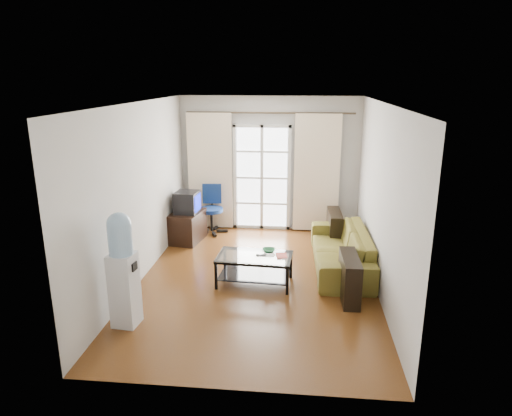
{
  "coord_description": "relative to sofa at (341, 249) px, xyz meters",
  "views": [
    {
      "loc": [
        0.63,
        -6.48,
        3.06
      ],
      "look_at": [
        -0.05,
        0.35,
        1.07
      ],
      "focal_mm": 32.0,
      "sensor_mm": 36.0,
      "label": 1
    }
  ],
  "objects": [
    {
      "name": "water_cooler",
      "position": [
        -2.86,
        -2.11,
        0.46
      ],
      "size": [
        0.34,
        0.33,
        1.49
      ],
      "rotation": [
        0.0,
        0.0,
        -0.11
      ],
      "color": "silver",
      "rests_on": "floor"
    },
    {
      "name": "curtain_left",
      "position": [
        -2.53,
        1.83,
        0.88
      ],
      "size": [
        0.9,
        0.07,
        2.35
      ],
      "primitive_type": "cube",
      "color": "#FFEDCD",
      "rests_on": "curtain_rod"
    },
    {
      "name": "wall_left",
      "position": [
        -3.13,
        -0.65,
        1.03
      ],
      "size": [
        0.02,
        5.2,
        2.7
      ],
      "primitive_type": "cube",
      "color": "beige",
      "rests_on": "floor"
    },
    {
      "name": "task_chair",
      "position": [
        -2.47,
        1.56,
        -0.04
      ],
      "size": [
        0.72,
        0.72,
        0.96
      ],
      "rotation": [
        0.0,
        0.0,
        0.1
      ],
      "color": "black",
      "rests_on": "floor"
    },
    {
      "name": "french_door",
      "position": [
        -1.48,
        1.89,
        0.76
      ],
      "size": [
        1.16,
        0.06,
        2.15
      ],
      "color": "white",
      "rests_on": "wall_back"
    },
    {
      "name": "crt_tv",
      "position": [
        -2.83,
        0.99,
        0.46
      ],
      "size": [
        0.48,
        0.47,
        0.41
      ],
      "rotation": [
        0.0,
        0.0,
        -0.08
      ],
      "color": "black",
      "rests_on": "tv_stand"
    },
    {
      "name": "curtain_rod",
      "position": [
        -1.33,
        1.85,
        2.06
      ],
      "size": [
        3.3,
        0.04,
        0.04
      ],
      "primitive_type": "cylinder",
      "rotation": [
        0.0,
        1.57,
        0.0
      ],
      "color": "#4C3F2D",
      "rests_on": "wall_back"
    },
    {
      "name": "sofa",
      "position": [
        0.0,
        0.0,
        0.0
      ],
      "size": [
        2.25,
        1.0,
        0.64
      ],
      "primitive_type": "imported",
      "rotation": [
        0.0,
        0.0,
        -1.54
      ],
      "color": "olive",
      "rests_on": "floor"
    },
    {
      "name": "remote",
      "position": [
        -1.25,
        -0.75,
        0.14
      ],
      "size": [
        0.16,
        0.05,
        0.02
      ],
      "primitive_type": "cube",
      "rotation": [
        0.0,
        0.0,
        0.03
      ],
      "color": "black",
      "rests_on": "coffee_table"
    },
    {
      "name": "floor",
      "position": [
        -1.33,
        -0.65,
        -0.32
      ],
      "size": [
        5.2,
        5.2,
        0.0
      ],
      "primitive_type": "plane",
      "color": "brown",
      "rests_on": "ground"
    },
    {
      "name": "coffee_table",
      "position": [
        -1.35,
        -0.76,
        -0.03
      ],
      "size": [
        1.16,
        0.71,
        0.45
      ],
      "rotation": [
        0.0,
        0.0,
        -0.07
      ],
      "color": "silver",
      "rests_on": "floor"
    },
    {
      "name": "wall_back",
      "position": [
        -1.33,
        1.95,
        1.03
      ],
      "size": [
        3.6,
        0.02,
        2.7
      ],
      "primitive_type": "cube",
      "color": "beige",
      "rests_on": "floor"
    },
    {
      "name": "curtain_right",
      "position": [
        -0.38,
        1.83,
        0.88
      ],
      "size": [
        0.9,
        0.07,
        2.35
      ],
      "primitive_type": "cube",
      "color": "#FFEDCD",
      "rests_on": "curtain_rod"
    },
    {
      "name": "wall_front",
      "position": [
        -1.33,
        -3.25,
        1.03
      ],
      "size": [
        3.6,
        0.02,
        2.7
      ],
      "primitive_type": "cube",
      "color": "beige",
      "rests_on": "floor"
    },
    {
      "name": "tv_stand",
      "position": [
        -2.83,
        1.0,
        -0.03
      ],
      "size": [
        0.63,
        0.85,
        0.57
      ],
      "primitive_type": "cube",
      "rotation": [
        0.0,
        0.0,
        -0.15
      ],
      "color": "black",
      "rests_on": "floor"
    },
    {
      "name": "ceiling",
      "position": [
        -1.33,
        -0.65,
        2.38
      ],
      "size": [
        5.2,
        5.2,
        0.0
      ],
      "primitive_type": "plane",
      "rotation": [
        3.14,
        0.0,
        0.0
      ],
      "color": "white",
      "rests_on": "wall_back"
    },
    {
      "name": "book",
      "position": [
        -1.02,
        -0.76,
        0.14
      ],
      "size": [
        0.22,
        0.26,
        0.02
      ],
      "primitive_type": "imported",
      "rotation": [
        0.0,
        0.0,
        0.15
      ],
      "color": "maroon",
      "rests_on": "coffee_table"
    },
    {
      "name": "bowl",
      "position": [
        -1.15,
        -0.59,
        0.16
      ],
      "size": [
        0.21,
        0.21,
        0.05
      ],
      "primitive_type": "imported",
      "rotation": [
        0.0,
        0.0,
        0.01
      ],
      "color": "#2E7F48",
      "rests_on": "coffee_table"
    },
    {
      "name": "radiator",
      "position": [
        -0.53,
        1.85,
        0.01
      ],
      "size": [
        0.64,
        0.12,
        0.64
      ],
      "primitive_type": "cube",
      "color": "#949396",
      "rests_on": "floor"
    },
    {
      "name": "wall_right",
      "position": [
        0.47,
        -0.65,
        1.03
      ],
      "size": [
        0.02,
        5.2,
        2.7
      ],
      "primitive_type": "cube",
      "color": "beige",
      "rests_on": "floor"
    }
  ]
}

